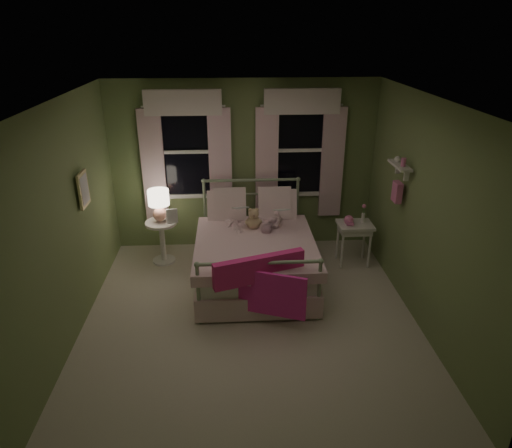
{
  "coord_description": "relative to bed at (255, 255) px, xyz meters",
  "views": [
    {
      "loc": [
        -0.2,
        -4.62,
        3.31
      ],
      "look_at": [
        0.1,
        0.6,
        1.0
      ],
      "focal_mm": 32.0,
      "sensor_mm": 36.0,
      "label": 1
    }
  ],
  "objects": [
    {
      "name": "child_right",
      "position": [
        0.28,
        0.42,
        0.57
      ],
      "size": [
        0.46,
        0.41,
        0.77
      ],
      "primitive_type": "imported",
      "rotation": [
        0.0,
        0.0,
        2.76
      ],
      "color": "#F7D1DD",
      "rests_on": "bed"
    },
    {
      "name": "teddy_bear",
      "position": [
        -0.0,
        0.26,
        0.41
      ],
      "size": [
        0.24,
        0.2,
        0.32
      ],
      "color": "tan",
      "rests_on": "bed"
    },
    {
      "name": "child_left",
      "position": [
        -0.28,
        0.42,
        0.53
      ],
      "size": [
        0.29,
        0.22,
        0.69
      ],
      "primitive_type": "imported",
      "rotation": [
        0.0,
        0.0,
        3.4
      ],
      "color": "#F7D1DD",
      "rests_on": "bed"
    },
    {
      "name": "book_nightstand",
      "position": [
        -1.24,
        0.52,
        0.27
      ],
      "size": [
        0.2,
        0.25,
        0.02
      ],
      "primitive_type": "imported",
      "rotation": [
        0.0,
        0.0,
        0.18
      ],
      "color": "beige",
      "rests_on": "nightstand_left"
    },
    {
      "name": "window_right",
      "position": [
        0.75,
        1.09,
        1.24
      ],
      "size": [
        1.34,
        0.13,
        1.96
      ],
      "color": "black",
      "rests_on": "room_shell"
    },
    {
      "name": "table_lamp",
      "position": [
        -1.34,
        0.6,
        0.57
      ],
      "size": [
        0.3,
        0.3,
        0.47
      ],
      "color": "#EFA18D",
      "rests_on": "nightstand_left"
    },
    {
      "name": "framed_picture",
      "position": [
        -2.05,
        -0.34,
        1.12
      ],
      "size": [
        0.03,
        0.32,
        0.42
      ],
      "color": "beige",
      "rests_on": "room_shell"
    },
    {
      "name": "pink_toy",
      "position": [
        1.38,
        0.37,
        0.32
      ],
      "size": [
        0.14,
        0.19,
        0.14
      ],
      "color": "pink",
      "rests_on": "nightstand_right"
    },
    {
      "name": "bed",
      "position": [
        0.0,
        0.0,
        0.0
      ],
      "size": [
        1.58,
        2.04,
        1.18
      ],
      "color": "white",
      "rests_on": "ground"
    },
    {
      "name": "nightstand_left",
      "position": [
        -1.34,
        0.6,
        0.03
      ],
      "size": [
        0.46,
        0.46,
        0.65
      ],
      "color": "white",
      "rests_on": "ground"
    },
    {
      "name": "nightstand_right",
      "position": [
        1.48,
        0.37,
        0.17
      ],
      "size": [
        0.5,
        0.4,
        0.64
      ],
      "color": "white",
      "rests_on": "ground"
    },
    {
      "name": "book_left",
      "position": [
        -0.28,
        0.17,
        0.58
      ],
      "size": [
        0.22,
        0.15,
        0.26
      ],
      "primitive_type": "imported",
      "rotation": [
        1.22,
        0.0,
        0.17
      ],
      "color": "beige",
      "rests_on": "child_left"
    },
    {
      "name": "pink_throw",
      "position": [
        -0.0,
        -1.03,
        0.23
      ],
      "size": [
        1.08,
        0.5,
        0.71
      ],
      "color": "#E02B7F",
      "rests_on": "bed"
    },
    {
      "name": "wall_shelf",
      "position": [
        1.79,
        -0.24,
        1.14
      ],
      "size": [
        0.15,
        0.5,
        0.6
      ],
      "color": "white",
      "rests_on": "room_shell"
    },
    {
      "name": "window_left",
      "position": [
        -0.95,
        1.09,
        1.24
      ],
      "size": [
        1.34,
        0.13,
        1.96
      ],
      "color": "black",
      "rests_on": "room_shell"
    },
    {
      "name": "room_shell",
      "position": [
        -0.1,
        -0.94,
        0.92
      ],
      "size": [
        4.2,
        4.2,
        4.2
      ],
      "color": "beige",
      "rests_on": "ground"
    },
    {
      "name": "bud_vase",
      "position": [
        1.6,
        0.42,
        0.41
      ],
      "size": [
        0.06,
        0.06,
        0.28
      ],
      "color": "white",
      "rests_on": "nightstand_right"
    },
    {
      "name": "book_right",
      "position": [
        0.28,
        0.17,
        0.54
      ],
      "size": [
        0.21,
        0.13,
        0.26
      ],
      "primitive_type": "imported",
      "rotation": [
        1.22,
        0.0,
        0.12
      ],
      "color": "beige",
      "rests_on": "child_right"
    }
  ]
}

